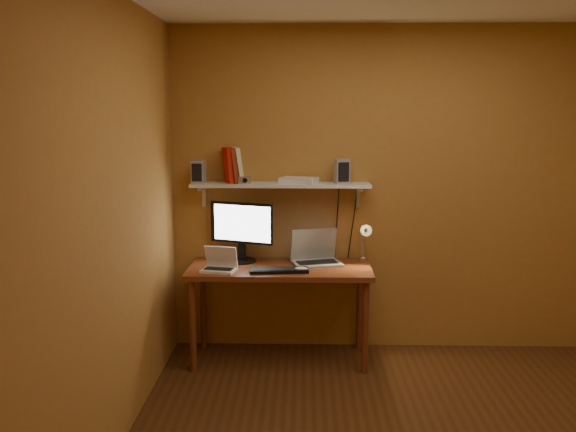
{
  "coord_description": "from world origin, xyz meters",
  "views": [
    {
      "loc": [
        -0.64,
        -3.26,
        1.92
      ],
      "look_at": [
        -0.76,
        1.18,
        1.16
      ],
      "focal_mm": 38.0,
      "sensor_mm": 36.0,
      "label": 1
    }
  ],
  "objects_px": {
    "speaker_right": "(342,171)",
    "router": "(299,180)",
    "desk": "(280,278)",
    "wall_shelf": "(281,185)",
    "laptop": "(315,255)",
    "netbook": "(220,264)",
    "desk_lamp": "(365,237)",
    "keyboard": "(279,270)",
    "mouse": "(301,269)",
    "shelf_camera": "(245,180)",
    "monitor": "(242,229)",
    "speaker_left": "(199,172)"
  },
  "relations": [
    {
      "from": "wall_shelf",
      "to": "desk_lamp",
      "type": "relative_size",
      "value": 3.73
    },
    {
      "from": "mouse",
      "to": "desk_lamp",
      "type": "relative_size",
      "value": 0.27
    },
    {
      "from": "monitor",
      "to": "laptop",
      "type": "distance_m",
      "value": 0.62
    },
    {
      "from": "monitor",
      "to": "shelf_camera",
      "type": "relative_size",
      "value": 4.86
    },
    {
      "from": "mouse",
      "to": "speaker_left",
      "type": "distance_m",
      "value": 1.11
    },
    {
      "from": "netbook",
      "to": "shelf_camera",
      "type": "bearing_deg",
      "value": 67.79
    },
    {
      "from": "shelf_camera",
      "to": "router",
      "type": "bearing_deg",
      "value": 7.7
    },
    {
      "from": "desk",
      "to": "shelf_camera",
      "type": "distance_m",
      "value": 0.8
    },
    {
      "from": "monitor",
      "to": "shelf_camera",
      "type": "bearing_deg",
      "value": -22.42
    },
    {
      "from": "mouse",
      "to": "desk_lamp",
      "type": "xyz_separation_m",
      "value": [
        0.5,
        0.27,
        0.19
      ]
    },
    {
      "from": "keyboard",
      "to": "shelf_camera",
      "type": "relative_size",
      "value": 4.19
    },
    {
      "from": "desk",
      "to": "wall_shelf",
      "type": "height_order",
      "value": "wall_shelf"
    },
    {
      "from": "desk",
      "to": "shelf_camera",
      "type": "bearing_deg",
      "value": 154.79
    },
    {
      "from": "mouse",
      "to": "speaker_left",
      "type": "relative_size",
      "value": 0.58
    },
    {
      "from": "mouse",
      "to": "shelf_camera",
      "type": "height_order",
      "value": "shelf_camera"
    },
    {
      "from": "monitor",
      "to": "wall_shelf",
      "type": "bearing_deg",
      "value": 26.45
    },
    {
      "from": "speaker_left",
      "to": "router",
      "type": "bearing_deg",
      "value": 7.44
    },
    {
      "from": "laptop",
      "to": "netbook",
      "type": "distance_m",
      "value": 0.76
    },
    {
      "from": "netbook",
      "to": "shelf_camera",
      "type": "height_order",
      "value": "shelf_camera"
    },
    {
      "from": "netbook",
      "to": "desk",
      "type": "bearing_deg",
      "value": 26.95
    },
    {
      "from": "shelf_camera",
      "to": "wall_shelf",
      "type": "bearing_deg",
      "value": 13.03
    },
    {
      "from": "wall_shelf",
      "to": "netbook",
      "type": "distance_m",
      "value": 0.78
    },
    {
      "from": "shelf_camera",
      "to": "speaker_left",
      "type": "bearing_deg",
      "value": 172.73
    },
    {
      "from": "monitor",
      "to": "router",
      "type": "bearing_deg",
      "value": 23.39
    },
    {
      "from": "laptop",
      "to": "wall_shelf",
      "type": "bearing_deg",
      "value": 148.61
    },
    {
      "from": "mouse",
      "to": "desk_lamp",
      "type": "distance_m",
      "value": 0.59
    },
    {
      "from": "monitor",
      "to": "desk_lamp",
      "type": "bearing_deg",
      "value": 17.8
    },
    {
      "from": "laptop",
      "to": "netbook",
      "type": "relative_size",
      "value": 1.53
    },
    {
      "from": "wall_shelf",
      "to": "netbook",
      "type": "bearing_deg",
      "value": -144.19
    },
    {
      "from": "speaker_right",
      "to": "desk_lamp",
      "type": "bearing_deg",
      "value": -29.78
    },
    {
      "from": "speaker_right",
      "to": "router",
      "type": "relative_size",
      "value": 0.69
    },
    {
      "from": "desk",
      "to": "wall_shelf",
      "type": "distance_m",
      "value": 0.72
    },
    {
      "from": "netbook",
      "to": "speaker_left",
      "type": "distance_m",
      "value": 0.75
    },
    {
      "from": "mouse",
      "to": "shelf_camera",
      "type": "xyz_separation_m",
      "value": [
        -0.44,
        0.27,
        0.64
      ]
    },
    {
      "from": "wall_shelf",
      "to": "desk_lamp",
      "type": "xyz_separation_m",
      "value": [
        0.66,
        -0.07,
        -0.4
      ]
    },
    {
      "from": "monitor",
      "to": "router",
      "type": "relative_size",
      "value": 1.83
    },
    {
      "from": "wall_shelf",
      "to": "mouse",
      "type": "distance_m",
      "value": 0.7
    },
    {
      "from": "desk",
      "to": "laptop",
      "type": "height_order",
      "value": "laptop"
    },
    {
      "from": "keyboard",
      "to": "speaker_left",
      "type": "relative_size",
      "value": 2.46
    },
    {
      "from": "laptop",
      "to": "shelf_camera",
      "type": "distance_m",
      "value": 0.8
    },
    {
      "from": "keyboard",
      "to": "desk",
      "type": "bearing_deg",
      "value": 85.44
    },
    {
      "from": "keyboard",
      "to": "router",
      "type": "distance_m",
      "value": 0.73
    },
    {
      "from": "keyboard",
      "to": "shelf_camera",
      "type": "bearing_deg",
      "value": 130.08
    },
    {
      "from": "router",
      "to": "speaker_right",
      "type": "bearing_deg",
      "value": -0.09
    },
    {
      "from": "shelf_camera",
      "to": "router",
      "type": "xyz_separation_m",
      "value": [
        0.42,
        0.06,
        -0.01
      ]
    },
    {
      "from": "speaker_left",
      "to": "router",
      "type": "height_order",
      "value": "speaker_left"
    },
    {
      "from": "speaker_left",
      "to": "speaker_right",
      "type": "xyz_separation_m",
      "value": [
        1.12,
        0.01,
        0.01
      ]
    },
    {
      "from": "desk",
      "to": "laptop",
      "type": "relative_size",
      "value": 3.33
    },
    {
      "from": "netbook",
      "to": "mouse",
      "type": "relative_size",
      "value": 2.69
    },
    {
      "from": "monitor",
      "to": "laptop",
      "type": "relative_size",
      "value": 1.2
    }
  ]
}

